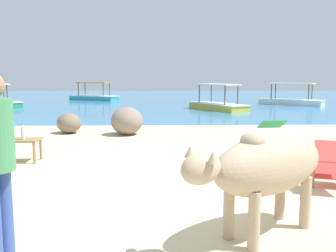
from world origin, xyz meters
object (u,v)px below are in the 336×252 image
(low_bench_table, at_px, (19,143))
(boat_teal, at_px, (94,96))
(cow, at_px, (267,166))
(bottle, at_px, (23,133))
(boat_yellow, at_px, (218,104))
(deck_chair_near, at_px, (334,162))
(boat_white, at_px, (291,100))
(deck_chair_far, at_px, (274,133))

(low_bench_table, height_order, boat_teal, boat_teal)
(cow, relative_size, boat_teal, 0.46)
(bottle, height_order, boat_yellow, boat_yellow)
(cow, height_order, deck_chair_near, cow)
(boat_white, bearing_deg, boat_teal, 15.16)
(low_bench_table, distance_m, boat_yellow, 12.67)
(low_bench_table, relative_size, boat_yellow, 0.20)
(cow, relative_size, deck_chair_near, 1.97)
(boat_teal, xyz_separation_m, boat_yellow, (7.62, -8.14, 0.00))
(low_bench_table, height_order, bottle, bottle)
(boat_white, bearing_deg, cow, 105.78)
(cow, xyz_separation_m, boat_yellow, (1.91, 14.66, -0.46))
(deck_chair_near, bearing_deg, boat_white, 0.68)
(low_bench_table, bearing_deg, cow, -41.17)
(cow, bearing_deg, bottle, -78.33)
(deck_chair_far, bearing_deg, boat_teal, -161.96)
(boat_yellow, bearing_deg, deck_chair_far, -30.05)
(cow, bearing_deg, deck_chair_far, -144.97)
(bottle, bearing_deg, boat_white, 54.52)
(boat_white, bearing_deg, bottle, 91.20)
(low_bench_table, relative_size, boat_teal, 0.20)
(bottle, relative_size, boat_white, 0.08)
(boat_yellow, bearing_deg, bottle, -53.17)
(cow, bearing_deg, deck_chair_near, -169.59)
(bottle, bearing_deg, low_bench_table, 158.12)
(low_bench_table, distance_m, bottle, 0.22)
(bottle, relative_size, boat_yellow, 0.08)
(deck_chair_near, distance_m, boat_white, 17.24)
(low_bench_table, xyz_separation_m, deck_chair_far, (5.11, 0.87, 0.03))
(cow, height_order, boat_teal, boat_teal)
(bottle, relative_size, boat_teal, 0.08)
(boat_yellow, bearing_deg, cow, -34.85)
(deck_chair_near, relative_size, deck_chair_far, 1.13)
(cow, height_order, low_bench_table, cow)
(cow, bearing_deg, boat_teal, -112.03)
(deck_chair_near, bearing_deg, boat_yellow, 16.80)
(cow, distance_m, low_bench_table, 4.96)
(bottle, bearing_deg, boat_teal, 96.19)
(cow, distance_m, bottle, 4.85)
(low_bench_table, xyz_separation_m, bottle, (0.10, -0.04, 0.19))
(bottle, height_order, boat_white, boat_white)
(low_bench_table, distance_m, boat_white, 17.96)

